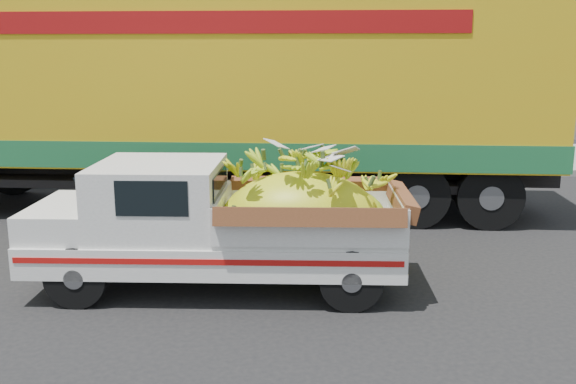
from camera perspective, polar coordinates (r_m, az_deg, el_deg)
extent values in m
plane|color=black|center=(8.53, -18.08, -8.13)|extent=(100.00, 100.00, 0.00)
cube|color=gray|center=(14.61, -13.06, 0.93)|extent=(60.00, 0.25, 0.15)
cube|color=gray|center=(16.66, -12.22, 2.34)|extent=(60.00, 4.00, 0.14)
cube|color=gray|center=(26.23, 22.10, 11.74)|extent=(14.00, 6.00, 6.00)
cylinder|color=black|center=(7.84, -18.28, -7.15)|extent=(0.75, 0.31, 0.73)
cylinder|color=black|center=(9.10, -15.31, -4.25)|extent=(0.75, 0.31, 0.73)
cylinder|color=black|center=(7.39, 5.63, -7.76)|extent=(0.75, 0.31, 0.73)
cylinder|color=black|center=(8.71, 5.05, -4.59)|extent=(0.75, 0.31, 0.73)
cube|color=silver|center=(8.06, -6.33, -4.78)|extent=(4.68, 2.24, 0.37)
cube|color=#A50F0C|center=(7.27, -7.25, -6.22)|extent=(4.37, 0.62, 0.07)
cube|color=silver|center=(8.68, -20.99, -4.99)|extent=(0.32, 1.59, 0.13)
cube|color=silver|center=(8.42, -18.91, -2.10)|extent=(1.02, 1.63, 0.34)
cube|color=silver|center=(8.03, -11.35, -0.46)|extent=(1.69, 1.75, 0.86)
cube|color=black|center=(7.23, -12.06, -0.59)|extent=(0.81, 0.12, 0.40)
cube|color=silver|center=(7.86, 1.91, -1.89)|extent=(2.41, 1.92, 0.49)
ellipsoid|color=yellow|center=(7.89, 1.21, -2.59)|extent=(2.15, 1.57, 1.23)
cylinder|color=black|center=(11.14, 17.47, -0.37)|extent=(1.14, 0.51, 1.10)
cylinder|color=black|center=(13.05, 15.52, 1.57)|extent=(1.14, 0.51, 1.10)
cylinder|color=black|center=(10.92, 11.33, -0.28)|extent=(1.14, 0.51, 1.10)
cylinder|color=black|center=(12.87, 10.28, 1.67)|extent=(1.14, 0.51, 1.10)
cylinder|color=black|center=(14.41, -23.24, 2.00)|extent=(1.14, 0.51, 1.10)
cube|color=black|center=(11.96, -6.10, 2.12)|extent=(11.98, 3.14, 0.36)
cube|color=#BC9912|center=(11.78, -6.28, 9.79)|extent=(12.02, 4.57, 2.84)
cube|color=#1A5E31|center=(11.89, -6.15, 4.16)|extent=(12.08, 4.60, 0.45)
cube|color=maroon|center=(10.54, -7.68, 14.73)|extent=(8.27, 1.53, 0.35)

